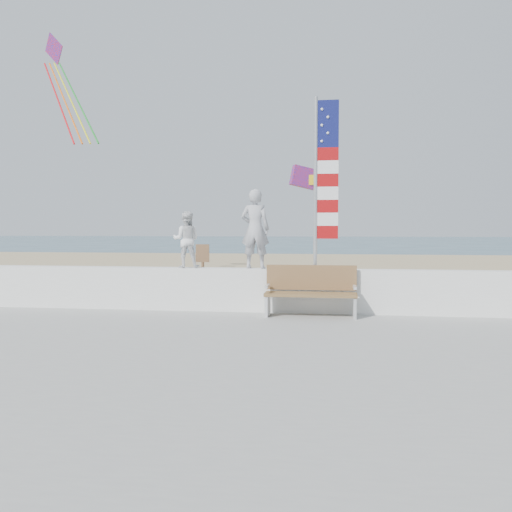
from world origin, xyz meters
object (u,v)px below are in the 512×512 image
at_px(adult, 255,229).
at_px(child, 186,240).
at_px(bench, 311,290).
at_px(flag, 322,175).

height_order(adult, child, adult).
distance_m(bench, flag, 2.36).
relative_size(adult, child, 1.38).
xyz_separation_m(adult, bench, (1.18, -0.45, -1.21)).
distance_m(adult, child, 1.49).
xyz_separation_m(adult, flag, (1.37, -0.00, 1.09)).
relative_size(child, flag, 0.34).
height_order(child, flag, flag).
bearing_deg(flag, child, 179.99).
distance_m(child, bench, 2.87).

